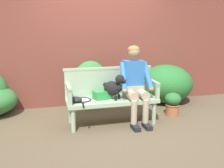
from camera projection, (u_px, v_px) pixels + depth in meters
ground_plane at (112, 123)px, 4.24m from camera, size 40.00×40.00×0.00m
brick_garden_fence at (96, 47)px, 5.25m from camera, size 8.00×0.30×2.39m
hedge_bush_far_right at (91, 84)px, 5.05m from camera, size 0.75×0.55×0.95m
hedge_bush_far_left at (166, 84)px, 5.40m from camera, size 1.15×1.10×0.82m
garden_bench at (112, 102)px, 4.16m from camera, size 1.51×0.53×0.44m
bench_backrest at (109, 81)px, 4.31m from camera, size 1.55×0.06×0.50m
bench_armrest_left_end at (69, 91)px, 3.83m from camera, size 0.06×0.53×0.28m
bench_armrest_right_end at (154, 85)px, 4.19m from camera, size 0.06×0.53×0.28m
person_seated at (135, 82)px, 4.17m from camera, size 0.56×0.67×1.31m
dog_on_bench at (114, 87)px, 4.06m from camera, size 0.38×0.37×0.42m
tennis_racket at (82, 100)px, 4.01m from camera, size 0.32×0.57×0.03m
baseball_glove at (76, 99)px, 3.93m from camera, size 0.28×0.27×0.09m
sports_bag at (102, 95)px, 4.12m from camera, size 0.32×0.26×0.14m
potted_plant at (173, 103)px, 4.58m from camera, size 0.30×0.30×0.43m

